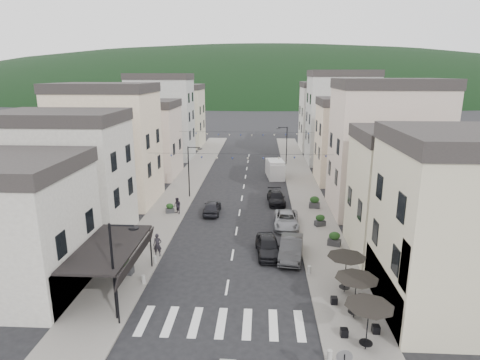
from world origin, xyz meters
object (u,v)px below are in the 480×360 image
object	(u,v)px
parked_car_b	(291,248)
parked_car_e	(212,207)
delivery_van	(275,168)
pedestrian_b	(177,206)
pedestrian_a	(157,245)
parked_car_c	(286,220)
parked_car_a	(268,246)
parked_car_d	(276,198)

from	to	relation	value
parked_car_b	parked_car_e	bearing A→B (deg)	134.79
delivery_van	pedestrian_b	xyz separation A→B (m)	(-10.36, -16.01, -0.27)
pedestrian_b	pedestrian_a	bearing A→B (deg)	-46.40
parked_car_b	delivery_van	size ratio (longest dim) A/B	0.88
pedestrian_a	pedestrian_b	size ratio (longest dim) A/B	1.09
parked_car_c	pedestrian_a	size ratio (longest dim) A/B	2.67
parked_car_b	parked_car_e	xyz separation A→B (m)	(-7.40, 9.78, -0.10)
parked_car_c	parked_car_e	size ratio (longest dim) A/B	1.20
pedestrian_a	pedestrian_b	world-z (taller)	pedestrian_a
parked_car_a	parked_car_e	xyz separation A→B (m)	(-5.60, 9.39, -0.07)
parked_car_a	parked_car_b	world-z (taller)	parked_car_b
parked_car_c	parked_car_d	size ratio (longest dim) A/B	1.09
parked_car_e	delivery_van	distance (m)	16.97
parked_car_b	pedestrian_a	size ratio (longest dim) A/B	2.63
parked_car_b	parked_car_c	size ratio (longest dim) A/B	0.99
parked_car_b	parked_car_d	xyz separation A→B (m)	(-0.73, 13.55, -0.14)
parked_car_c	delivery_van	world-z (taller)	delivery_van
parked_car_c	parked_car_d	world-z (taller)	parked_car_c
parked_car_c	pedestrian_a	xyz separation A→B (m)	(-10.40, -7.08, 0.36)
parked_car_b	delivery_van	xyz separation A→B (m)	(-0.51, 25.28, 0.44)
parked_car_c	pedestrian_b	size ratio (longest dim) A/B	2.90
pedestrian_a	parked_car_e	bearing A→B (deg)	71.52
parked_car_b	parked_car_e	distance (m)	12.26
parked_car_e	pedestrian_b	bearing A→B (deg)	7.78
parked_car_e	pedestrian_a	xyz separation A→B (m)	(-3.00, -10.29, 0.34)
parked_car_e	delivery_van	bearing A→B (deg)	-114.58
parked_car_b	parked_car_e	world-z (taller)	parked_car_b
parked_car_a	parked_car_b	bearing A→B (deg)	-17.81
parked_car_d	parked_car_b	bearing A→B (deg)	-90.63
delivery_van	pedestrian_a	bearing A→B (deg)	-117.16
parked_car_e	delivery_van	world-z (taller)	delivery_van
parked_car_b	pedestrian_a	xyz separation A→B (m)	(-10.40, -0.51, 0.24)
parked_car_b	parked_car_a	bearing A→B (deg)	175.40
parked_car_b	pedestrian_b	bearing A→B (deg)	147.23
parked_car_a	parked_car_c	world-z (taller)	parked_car_a
parked_car_c	delivery_van	xyz separation A→B (m)	(-0.51, 18.71, 0.56)
pedestrian_a	pedestrian_b	bearing A→B (deg)	90.52
parked_car_c	parked_car_d	distance (m)	7.02
parked_car_d	parked_car_e	size ratio (longest dim) A/B	1.10
parked_car_d	delivery_van	distance (m)	11.74
parked_car_a	delivery_van	xyz separation A→B (m)	(1.29, 24.88, 0.47)
parked_car_b	pedestrian_a	bearing A→B (deg)	-169.51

